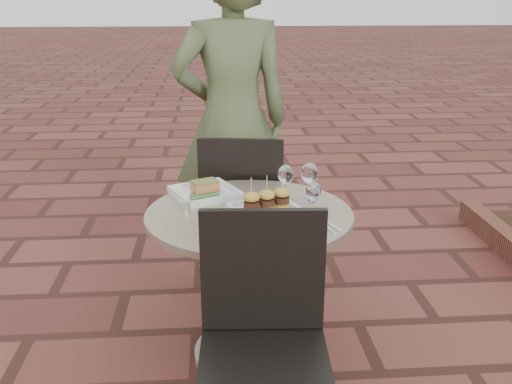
{
  "coord_description": "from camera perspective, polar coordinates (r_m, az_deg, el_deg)",
  "views": [
    {
      "loc": [
        -0.31,
        -2.11,
        1.62
      ],
      "look_at": [
        -0.13,
        0.19,
        0.82
      ],
      "focal_mm": 40.0,
      "sensor_mm": 36.0,
      "label": 1
    }
  ],
  "objects": [
    {
      "name": "ground",
      "position": [
        2.68,
        3.33,
        -18.11
      ],
      "size": [
        60.0,
        60.0,
        0.0
      ],
      "primitive_type": "plane",
      "color": "brown",
      "rests_on": "ground"
    },
    {
      "name": "cafe_table",
      "position": [
        2.57,
        -0.67,
        -7.12
      ],
      "size": [
        0.9,
        0.9,
        0.73
      ],
      "color": "gray",
      "rests_on": "ground"
    },
    {
      "name": "chair_far",
      "position": [
        3.1,
        -1.35,
        -1.02
      ],
      "size": [
        0.49,
        0.49,
        0.93
      ],
      "rotation": [
        0.0,
        0.0,
        3.01
      ],
      "color": "black",
      "rests_on": "ground"
    },
    {
      "name": "chair_near",
      "position": [
        2.01,
        0.76,
        -13.02
      ],
      "size": [
        0.46,
        0.46,
        0.93
      ],
      "rotation": [
        0.0,
        0.0,
        -0.06
      ],
      "color": "black",
      "rests_on": "ground"
    },
    {
      "name": "diner",
      "position": [
        3.27,
        -2.43,
        7.08
      ],
      "size": [
        0.74,
        0.54,
        1.87
      ],
      "primitive_type": "imported",
      "rotation": [
        0.0,
        0.0,
        3.28
      ],
      "color": "#46572F",
      "rests_on": "ground"
    },
    {
      "name": "plate_salmon",
      "position": [
        2.67,
        -5.13,
        0.05
      ],
      "size": [
        0.36,
        0.36,
        0.08
      ],
      "rotation": [
        0.0,
        0.0,
        0.43
      ],
      "color": "silver",
      "rests_on": "cafe_table"
    },
    {
      "name": "plate_sliders",
      "position": [
        2.42,
        1.08,
        -1.48
      ],
      "size": [
        0.35,
        0.35,
        0.18
      ],
      "rotation": [
        0.0,
        0.0,
        0.35
      ],
      "color": "silver",
      "rests_on": "cafe_table"
    },
    {
      "name": "plate_tuna",
      "position": [
        2.21,
        1.84,
        -4.22
      ],
      "size": [
        0.26,
        0.26,
        0.03
      ],
      "rotation": [
        0.0,
        0.0,
        0.23
      ],
      "color": "silver",
      "rests_on": "cafe_table"
    },
    {
      "name": "wine_glass_right",
      "position": [
        2.39,
        5.76,
        -0.04
      ],
      "size": [
        0.07,
        0.07,
        0.15
      ],
      "color": "white",
      "rests_on": "cafe_table"
    },
    {
      "name": "wine_glass_mid",
      "position": [
        2.57,
        2.99,
        1.68
      ],
      "size": [
        0.07,
        0.07,
        0.17
      ],
      "color": "white",
      "rests_on": "cafe_table"
    },
    {
      "name": "wine_glass_far",
      "position": [
        2.56,
        5.37,
        1.79
      ],
      "size": [
        0.08,
        0.08,
        0.18
      ],
      "color": "white",
      "rests_on": "cafe_table"
    },
    {
      "name": "steel_ramekin",
      "position": [
        2.5,
        -7.15,
        -1.36
      ],
      "size": [
        0.07,
        0.07,
        0.04
      ],
      "primitive_type": "cylinder",
      "rotation": [
        0.0,
        0.0,
        -0.34
      ],
      "color": "silver",
      "rests_on": "cafe_table"
    },
    {
      "name": "cutlery_set",
      "position": [
        2.35,
        6.76,
        -3.19
      ],
      "size": [
        0.15,
        0.23,
        0.0
      ],
      "primitive_type": null,
      "rotation": [
        0.0,
        0.0,
        0.29
      ],
      "color": "silver",
      "rests_on": "cafe_table"
    }
  ]
}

